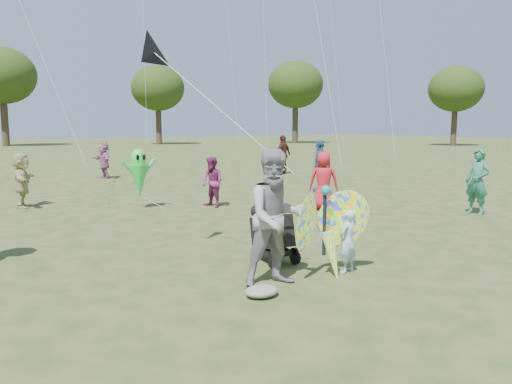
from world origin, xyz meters
TOP-DOWN VIEW (x-y plane):
  - ground at (0.00, 0.00)m, footprint 160.00×160.00m
  - child_girl at (0.09, -0.78)m, footprint 0.43×0.34m
  - adult_man at (-1.26, -0.65)m, footprint 1.14×0.97m
  - grey_bag at (-1.75, -0.98)m, footprint 0.50×0.41m
  - crowd_a at (3.78, 4.03)m, footprint 0.96×0.94m
  - crowd_c at (6.21, 7.03)m, footprint 1.02×1.16m
  - crowd_d at (-3.28, 9.21)m, footprint 0.92×1.56m
  - crowd_e at (1.37, 6.19)m, footprint 0.71×0.83m
  - crowd_f at (6.75, 1.19)m, footprint 0.44×0.66m
  - crowd_h at (8.97, 12.93)m, footprint 1.20×0.81m
  - crowd_j at (1.10, 15.84)m, footprint 0.64×1.59m
  - jogging_stroller at (-0.59, 0.45)m, footprint 0.56×1.08m
  - butterfly_kite at (-0.34, -0.77)m, footprint 1.74×0.75m
  - delta_kite_rig at (-2.16, 1.67)m, footprint 1.77×2.57m
  - alien_kite at (-0.52, 7.09)m, footprint 1.12×0.69m
  - tree_line at (3.67, 44.99)m, footprint 91.78×33.60m

SIDE VIEW (x-z plane):
  - ground at x=0.00m, z-range 0.00..0.00m
  - grey_bag at x=-1.75m, z-range 0.00..0.16m
  - child_girl at x=0.09m, z-range 0.00..1.05m
  - jogging_stroller at x=-0.59m, z-range 0.07..1.16m
  - butterfly_kite at x=-0.34m, z-range -0.11..1.56m
  - crowd_e at x=1.37m, z-range 0.00..1.49m
  - crowd_d at x=-3.28m, z-range 0.00..1.60m
  - crowd_a at x=3.78m, z-range 0.00..1.66m
  - crowd_j at x=1.10m, z-range 0.00..1.67m
  - crowd_f at x=6.75m, z-range 0.00..1.78m
  - crowd_c at x=6.21m, z-range 0.00..1.88m
  - crowd_h at x=8.97m, z-range 0.00..1.90m
  - alien_kite at x=-0.52m, z-range 0.10..1.84m
  - adult_man at x=-1.26m, z-range 0.00..2.07m
  - delta_kite_rig at x=-2.16m, z-range 2.43..4.83m
  - tree_line at x=3.67m, z-range 1.47..12.25m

